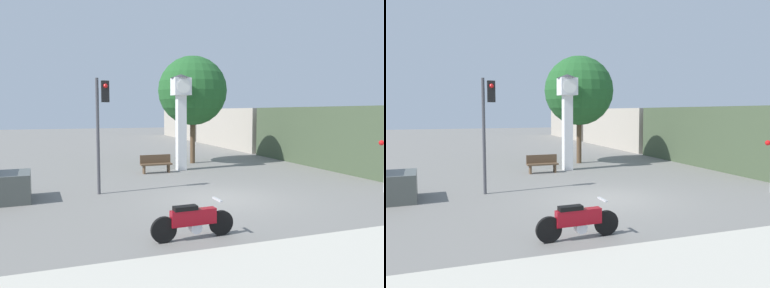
% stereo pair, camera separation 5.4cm
% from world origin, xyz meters
% --- Properties ---
extents(ground_plane, '(120.00, 120.00, 0.00)m').
position_xyz_m(ground_plane, '(0.00, 0.00, 0.00)').
color(ground_plane, slate).
extents(motorcycle, '(2.16, 0.47, 0.95)m').
position_xyz_m(motorcycle, '(-2.42, -3.64, 0.46)').
color(motorcycle, black).
rests_on(motorcycle, ground_plane).
extents(clock_tower, '(1.09, 1.09, 5.10)m').
position_xyz_m(clock_tower, '(0.70, 6.88, 3.34)').
color(clock_tower, white).
rests_on(clock_tower, ground_plane).
extents(freight_train, '(2.80, 36.77, 3.40)m').
position_xyz_m(freight_train, '(9.38, 18.23, 1.70)').
color(freight_train, '#425138').
rests_on(freight_train, ground_plane).
extents(traffic_light, '(0.50, 0.35, 4.38)m').
position_xyz_m(traffic_light, '(-3.93, 2.31, 3.00)').
color(traffic_light, '#47474C').
rests_on(traffic_light, ground_plane).
extents(street_tree, '(4.13, 4.13, 6.44)m').
position_xyz_m(street_tree, '(2.19, 9.22, 4.37)').
color(street_tree, brown).
rests_on(street_tree, ground_plane).
extents(bench, '(1.60, 0.44, 0.92)m').
position_xyz_m(bench, '(-0.81, 6.40, 0.49)').
color(bench, brown).
rests_on(bench, ground_plane).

